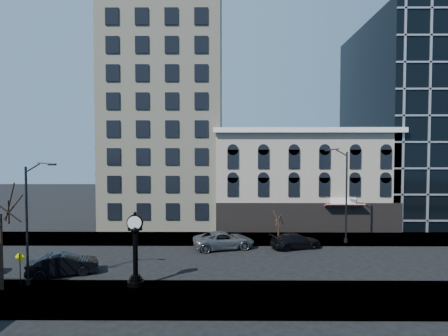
{
  "coord_description": "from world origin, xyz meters",
  "views": [
    {
      "loc": [
        2.22,
        -30.18,
        9.3
      ],
      "look_at": [
        2.0,
        4.0,
        8.0
      ],
      "focal_mm": 28.0,
      "sensor_mm": 36.0,
      "label": 1
    }
  ],
  "objects_px": {
    "street_clock": "(135,252)",
    "warning_sign": "(20,262)",
    "car_near_b": "(63,264)",
    "street_lamp_near": "(35,191)"
  },
  "relations": [
    {
      "from": "street_clock",
      "to": "warning_sign",
      "type": "height_order",
      "value": "street_clock"
    },
    {
      "from": "street_clock",
      "to": "car_near_b",
      "type": "xyz_separation_m",
      "value": [
        -6.21,
        2.37,
        -1.63
      ]
    },
    {
      "from": "street_clock",
      "to": "car_near_b",
      "type": "relative_size",
      "value": 1.02
    },
    {
      "from": "street_clock",
      "to": "street_lamp_near",
      "type": "relative_size",
      "value": 0.59
    },
    {
      "from": "warning_sign",
      "to": "car_near_b",
      "type": "xyz_separation_m",
      "value": [
        1.94,
        2.37,
        -0.91
      ]
    },
    {
      "from": "street_lamp_near",
      "to": "warning_sign",
      "type": "xyz_separation_m",
      "value": [
        -1.19,
        0.03,
        -5.05
      ]
    },
    {
      "from": "car_near_b",
      "to": "street_clock",
      "type": "bearing_deg",
      "value": -131.84
    },
    {
      "from": "street_lamp_near",
      "to": "warning_sign",
      "type": "height_order",
      "value": "street_lamp_near"
    },
    {
      "from": "street_clock",
      "to": "street_lamp_near",
      "type": "height_order",
      "value": "street_lamp_near"
    },
    {
      "from": "warning_sign",
      "to": "street_lamp_near",
      "type": "bearing_deg",
      "value": 7.47
    }
  ]
}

